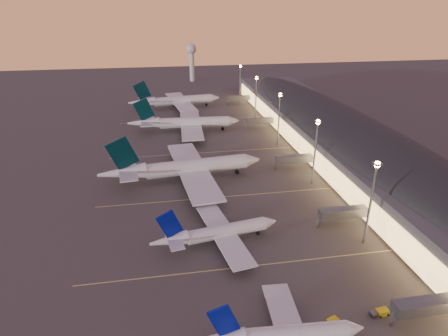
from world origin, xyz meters
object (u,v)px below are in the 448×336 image
baggage_tug_a (380,312)px  baggage_tug_b (331,322)px  airliner_wide_near (183,168)px  airliner_wide_far (176,101)px  airliner_narrow_north (216,233)px  airliner_narrow_south (282,335)px  airliner_wide_mid (185,123)px  radar_tower (192,56)px

baggage_tug_a → baggage_tug_b: baggage_tug_a is taller
airliner_wide_near → airliner_wide_far: (2.98, 113.15, -0.24)m
airliner_narrow_north → airliner_wide_far: size_ratio=0.63×
airliner_narrow_south → baggage_tug_b: airliner_narrow_south is taller
airliner_wide_far → baggage_tug_b: 193.51m
baggage_tug_a → baggage_tug_b: (-12.13, -0.81, -0.03)m
airliner_narrow_south → airliner_wide_near: 83.75m
airliner_narrow_north → airliner_narrow_south: bearing=-88.4°
airliner_wide_near → baggage_tug_b: 83.33m
baggage_tug_a → airliner_wide_far: bearing=95.0°
baggage_tug_b → airliner_wide_mid: bearing=76.8°
airliner_wide_far → baggage_tug_b: (23.44, -192.03, -4.52)m
airliner_wide_far → radar_tower: size_ratio=1.89×
airliner_wide_near → airliner_wide_far: 113.19m
airliner_wide_near → airliner_wide_mid: airliner_wide_near is taller
airliner_wide_mid → baggage_tug_a: 144.08m
airliner_narrow_south → airliner_wide_near: (-13.97, 82.55, 2.13)m
airliner_narrow_south → radar_tower: size_ratio=1.06×
airliner_narrow_north → baggage_tug_b: (20.12, -34.37, -3.01)m
airliner_narrow_south → airliner_wide_mid: (-8.83, 144.56, 1.81)m
airliner_wide_near → airliner_wide_mid: (5.14, 62.01, -0.32)m
airliner_wide_mid → baggage_tug_a: airliner_wide_mid is taller
airliner_narrow_north → baggage_tug_b: 39.94m
baggage_tug_b → radar_tower: bearing=68.9°
airliner_wide_far → radar_tower: bearing=70.0°
radar_tower → baggage_tug_b: radar_tower is taller
airliner_wide_mid → airliner_wide_near: bearing=-92.0°
airliner_narrow_north → baggage_tug_b: size_ratio=8.93×
airliner_wide_near → baggage_tug_b: airliner_wide_near is taller
airliner_wide_near → radar_tower: size_ratio=1.98×
airliner_narrow_north → airliner_wide_near: 45.00m
airliner_narrow_north → airliner_wide_far: 157.71m
baggage_tug_a → baggage_tug_b: size_ratio=1.02×
radar_tower → airliner_wide_near: bearing=-96.3°
radar_tower → baggage_tug_a: radar_tower is taller
airliner_narrow_north → baggage_tug_a: airliner_narrow_north is taller
airliner_narrow_south → airliner_narrow_north: size_ratio=0.89×
airliner_narrow_south → baggage_tug_a: 25.12m
airliner_narrow_south → baggage_tug_b: size_ratio=7.97×
airliner_wide_mid → baggage_tug_b: airliner_wide_mid is taller
airliner_wide_far → airliner_wide_near: bearing=-99.6°
airliner_wide_far → airliner_narrow_south: bearing=-94.9°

